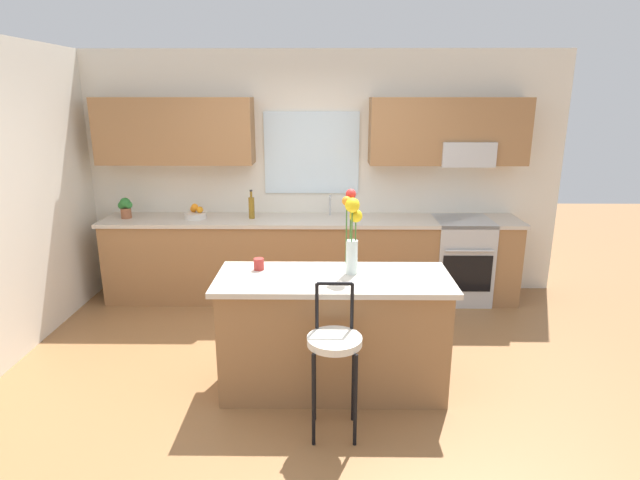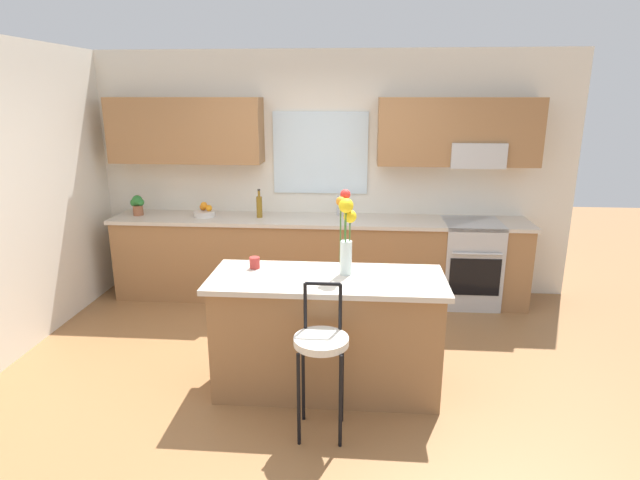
{
  "view_description": "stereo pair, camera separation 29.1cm",
  "coord_description": "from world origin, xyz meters",
  "px_view_note": "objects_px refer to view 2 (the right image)",
  "views": [
    {
      "loc": [
        0.16,
        -3.78,
        2.22
      ],
      "look_at": [
        0.11,
        0.55,
        1.0
      ],
      "focal_mm": 28.9,
      "sensor_mm": 36.0,
      "label": 1
    },
    {
      "loc": [
        0.45,
        -3.77,
        2.22
      ],
      "look_at": [
        0.11,
        0.55,
        1.0
      ],
      "focal_mm": 28.9,
      "sensor_mm": 36.0,
      "label": 2
    }
  ],
  "objects_px": {
    "bar_stool_near": "(321,347)",
    "mug_ceramic": "(255,263)",
    "oven_range": "(469,263)",
    "flower_vase": "(346,228)",
    "fruit_bowl_oranges": "(205,212)",
    "potted_plant_small": "(137,204)",
    "kitchen_island": "(327,333)",
    "bottle_olive_oil": "(259,206)"
  },
  "relations": [
    {
      "from": "kitchen_island",
      "to": "flower_vase",
      "type": "relative_size",
      "value": 2.74
    },
    {
      "from": "bar_stool_near",
      "to": "potted_plant_small",
      "type": "bearing_deg",
      "value": 132.73
    },
    {
      "from": "flower_vase",
      "to": "mug_ceramic",
      "type": "height_order",
      "value": "flower_vase"
    },
    {
      "from": "kitchen_island",
      "to": "bottle_olive_oil",
      "type": "xyz_separation_m",
      "value": [
        -0.87,
        1.87,
        0.58
      ]
    },
    {
      "from": "kitchen_island",
      "to": "fruit_bowl_oranges",
      "type": "distance_m",
      "value": 2.45
    },
    {
      "from": "oven_range",
      "to": "flower_vase",
      "type": "bearing_deg",
      "value": -126.26
    },
    {
      "from": "fruit_bowl_oranges",
      "to": "mug_ceramic",
      "type": "bearing_deg",
      "value": -62.04
    },
    {
      "from": "oven_range",
      "to": "bar_stool_near",
      "type": "relative_size",
      "value": 0.88
    },
    {
      "from": "oven_range",
      "to": "flower_vase",
      "type": "relative_size",
      "value": 1.44
    },
    {
      "from": "flower_vase",
      "to": "potted_plant_small",
      "type": "distance_m",
      "value": 3.0
    },
    {
      "from": "oven_range",
      "to": "fruit_bowl_oranges",
      "type": "distance_m",
      "value": 2.97
    },
    {
      "from": "flower_vase",
      "to": "bar_stool_near",
      "type": "bearing_deg",
      "value": -102.05
    },
    {
      "from": "oven_range",
      "to": "bar_stool_near",
      "type": "height_order",
      "value": "bar_stool_near"
    },
    {
      "from": "bar_stool_near",
      "to": "mug_ceramic",
      "type": "xyz_separation_m",
      "value": [
        -0.58,
        0.72,
        0.33
      ]
    },
    {
      "from": "bar_stool_near",
      "to": "flower_vase",
      "type": "height_order",
      "value": "flower_vase"
    },
    {
      "from": "kitchen_island",
      "to": "flower_vase",
      "type": "distance_m",
      "value": 0.83
    },
    {
      "from": "mug_ceramic",
      "to": "kitchen_island",
      "type": "bearing_deg",
      "value": -15.01
    },
    {
      "from": "mug_ceramic",
      "to": "potted_plant_small",
      "type": "xyz_separation_m",
      "value": [
        -1.68,
        1.72,
        0.08
      ]
    },
    {
      "from": "flower_vase",
      "to": "bottle_olive_oil",
      "type": "distance_m",
      "value": 2.08
    },
    {
      "from": "fruit_bowl_oranges",
      "to": "kitchen_island",
      "type": "bearing_deg",
      "value": -51.55
    },
    {
      "from": "oven_range",
      "to": "kitchen_island",
      "type": "xyz_separation_m",
      "value": [
        -1.44,
        -1.85,
        0.0
      ]
    },
    {
      "from": "oven_range",
      "to": "potted_plant_small",
      "type": "height_order",
      "value": "potted_plant_small"
    },
    {
      "from": "flower_vase",
      "to": "mug_ceramic",
      "type": "relative_size",
      "value": 7.11
    },
    {
      "from": "bar_stool_near",
      "to": "potted_plant_small",
      "type": "height_order",
      "value": "potted_plant_small"
    },
    {
      "from": "oven_range",
      "to": "flower_vase",
      "type": "xyz_separation_m",
      "value": [
        -1.3,
        -1.78,
        0.82
      ]
    },
    {
      "from": "flower_vase",
      "to": "fruit_bowl_oranges",
      "type": "distance_m",
      "value": 2.45
    },
    {
      "from": "bar_stool_near",
      "to": "flower_vase",
      "type": "distance_m",
      "value": 0.91
    },
    {
      "from": "bar_stool_near",
      "to": "flower_vase",
      "type": "xyz_separation_m",
      "value": [
        0.14,
        0.63,
        0.64
      ]
    },
    {
      "from": "bottle_olive_oil",
      "to": "fruit_bowl_oranges",
      "type": "bearing_deg",
      "value": 179.63
    },
    {
      "from": "bottle_olive_oil",
      "to": "potted_plant_small",
      "type": "distance_m",
      "value": 1.38
    },
    {
      "from": "fruit_bowl_oranges",
      "to": "bottle_olive_oil",
      "type": "relative_size",
      "value": 0.76
    },
    {
      "from": "bar_stool_near",
      "to": "bottle_olive_oil",
      "type": "height_order",
      "value": "bottle_olive_oil"
    },
    {
      "from": "oven_range",
      "to": "mug_ceramic",
      "type": "bearing_deg",
      "value": -139.98
    },
    {
      "from": "oven_range",
      "to": "kitchen_island",
      "type": "relative_size",
      "value": 0.52
    },
    {
      "from": "bottle_olive_oil",
      "to": "potted_plant_small",
      "type": "relative_size",
      "value": 1.39
    },
    {
      "from": "bottle_olive_oil",
      "to": "potted_plant_small",
      "type": "xyz_separation_m",
      "value": [
        -1.38,
        0.0,
        -0.0
      ]
    },
    {
      "from": "flower_vase",
      "to": "potted_plant_small",
      "type": "bearing_deg",
      "value": 142.95
    },
    {
      "from": "potted_plant_small",
      "to": "bar_stool_near",
      "type": "bearing_deg",
      "value": -47.27
    },
    {
      "from": "flower_vase",
      "to": "oven_range",
      "type": "bearing_deg",
      "value": 53.74
    },
    {
      "from": "bar_stool_near",
      "to": "mug_ceramic",
      "type": "height_order",
      "value": "bar_stool_near"
    },
    {
      "from": "oven_range",
      "to": "flower_vase",
      "type": "height_order",
      "value": "flower_vase"
    },
    {
      "from": "mug_ceramic",
      "to": "fruit_bowl_oranges",
      "type": "height_order",
      "value": "fruit_bowl_oranges"
    }
  ]
}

